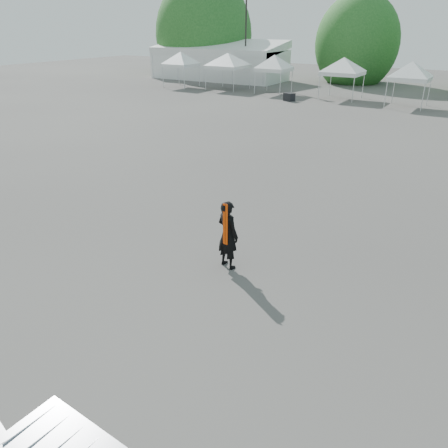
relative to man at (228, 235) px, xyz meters
The scene contains 12 objects.
ground 1.52m from the man, 137.21° to the left, with size 120.00×120.00×0.00m, color #474442.
marquee 42.51m from the man, 122.57° to the left, with size 15.00×6.25×4.23m.
light_pole_west 39.90m from the man, 118.47° to the left, with size 0.60×0.25×10.30m.
tree_far_w 47.35m from the man, 124.70° to the left, with size 4.80×4.80×7.30m.
tree_mid_w 41.88m from the man, 102.27° to the left, with size 4.16×4.16×6.33m.
tent_a 36.21m from the man, 128.59° to the left, with size 3.96×3.96×3.88m.
tent_b 34.19m from the man, 121.17° to the left, with size 4.70×4.70×3.88m.
tent_c 31.73m from the man, 113.63° to the left, with size 3.85×3.85×3.88m.
tent_d 29.96m from the man, 102.46° to the left, with size 4.36×4.36×3.88m.
tent_e 28.06m from the man, 91.83° to the left, with size 4.00×4.00×3.88m.
man is the anchor object (origin of this frame).
crate_west 27.63m from the man, 110.56° to the left, with size 0.82×0.64×0.64m, color black.
Camera 1 is at (6.08, -9.44, 5.87)m, focal length 35.00 mm.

